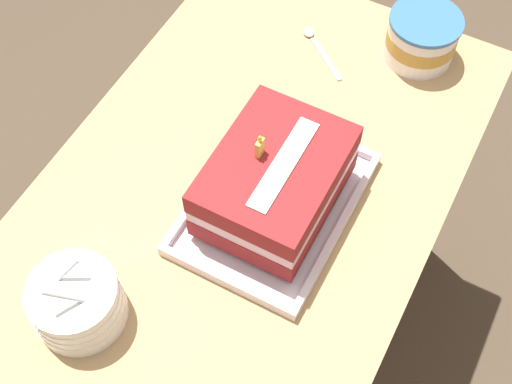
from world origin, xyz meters
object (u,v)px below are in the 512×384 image
Objects in this scene: foil_tray at (274,204)px; birthday_cake at (275,181)px; serving_spoon_near_tray at (315,42)px; bowl_stack at (77,302)px; ice_cream_tub at (422,38)px.

foil_tray is 1.37× the size of birthday_cake.
foil_tray is at bearing 90.00° from birthday_cake.
birthday_cake is 0.40m from serving_spoon_near_tray.
birthday_cake is at bearing -164.79° from serving_spoon_near_tray.
birthday_cake is 1.72× the size of bowl_stack.
bowl_stack reaches higher than ice_cream_tub.
ice_cream_tub is (0.44, -0.09, -0.03)m from birthday_cake.
bowl_stack is at bearing 160.75° from ice_cream_tub.
serving_spoon_near_tray is (0.69, -0.07, -0.04)m from bowl_stack.
birthday_cake reaches higher than ice_cream_tub.
serving_spoon_near_tray is at bearing 109.16° from ice_cream_tub.
ice_cream_tub is (0.44, -0.09, 0.04)m from foil_tray.
foil_tray is at bearing -164.79° from serving_spoon_near_tray.
bowl_stack reaches higher than foil_tray.
ice_cream_tub is at bearing -70.84° from serving_spoon_near_tray.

